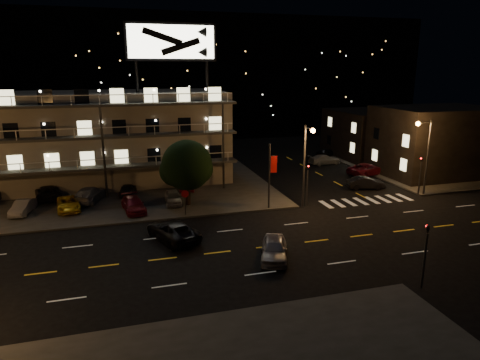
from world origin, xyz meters
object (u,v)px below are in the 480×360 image
object	(u,v)px
tree	(187,167)
road_car_west	(173,230)
lot_car_4	(173,197)
road_car_east	(274,249)
lot_car_2	(69,204)
lot_car_7	(89,194)
side_car_0	(366,183)

from	to	relation	value
tree	road_car_west	xyz separation A→B (m)	(-2.49, -8.14, -3.20)
lot_car_4	road_car_east	bearing A→B (deg)	-67.40
lot_car_2	tree	bearing A→B (deg)	-14.57
lot_car_4	lot_car_7	world-z (taller)	lot_car_7
lot_car_7	road_car_east	xyz separation A→B (m)	(13.32, -17.42, -0.14)
lot_car_4	side_car_0	xyz separation A→B (m)	(21.55, -0.14, -0.11)
lot_car_7	road_car_west	size ratio (longest dim) A/B	0.93
tree	lot_car_7	size ratio (longest dim) A/B	1.26
lot_car_2	road_car_west	size ratio (longest dim) A/B	0.80
lot_car_2	road_car_west	world-z (taller)	road_car_west
tree	lot_car_7	world-z (taller)	tree
lot_car_4	side_car_0	world-z (taller)	lot_car_4
lot_car_4	road_car_west	distance (m)	8.96
road_car_east	tree	bearing A→B (deg)	127.17
tree	lot_car_4	size ratio (longest dim) A/B	1.71
tree	lot_car_2	xyz separation A→B (m)	(-11.08, 1.39, -3.20)
lot_car_7	side_car_0	distance (m)	29.73
tree	lot_car_2	bearing A→B (deg)	172.86
tree	road_car_east	bearing A→B (deg)	-73.79
side_car_0	road_car_east	bearing A→B (deg)	143.59
side_car_0	lot_car_2	bearing A→B (deg)	100.87
side_car_0	road_car_west	xyz separation A→B (m)	(-22.72, -8.74, 0.08)
lot_car_2	lot_car_4	size ratio (longest dim) A/B	1.17
lot_car_2	side_car_0	distance (m)	31.31
lot_car_4	lot_car_7	xyz separation A→B (m)	(-8.01, 3.01, 0.10)
road_car_east	lot_car_4	bearing A→B (deg)	131.15
lot_car_7	side_car_0	bearing A→B (deg)	-168.74
lot_car_2	side_car_0	size ratio (longest dim) A/B	1.06
lot_car_2	road_car_east	distance (m)	21.29
tree	road_car_east	world-z (taller)	tree
tree	lot_car_4	xyz separation A→B (m)	(-1.33, 0.74, -3.17)
tree	road_car_west	distance (m)	9.10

